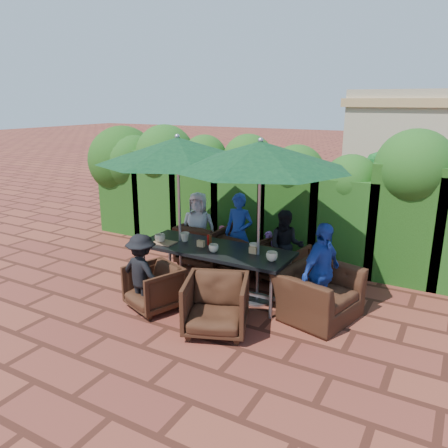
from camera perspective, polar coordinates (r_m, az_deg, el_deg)
The scene contains 30 objects.
ground at distance 6.92m, azimuth -1.80°, elevation -9.42°, with size 80.00×80.00×0.00m, color brown.
dining_table at distance 6.80m, azimuth -1.30°, elevation -3.70°, with size 2.45×0.90×0.75m.
umbrella_left at distance 6.86m, azimuth -6.07°, elevation 9.58°, with size 2.51×2.51×2.46m.
umbrella_right at distance 6.17m, azimuth 4.77°, elevation 8.92°, with size 2.56×2.56×2.46m.
chair_far_left at distance 8.08m, azimuth -2.53°, elevation -2.32°, with size 0.84×0.79×0.87m, color black.
chair_far_mid at distance 7.71m, azimuth 2.85°, elevation -3.64°, with size 0.74×0.70×0.76m, color black.
chair_far_right at distance 7.44m, azimuth 7.75°, elevation -4.73°, with size 0.69×0.65×0.71m, color black.
chair_near_left at distance 6.49m, azimuth -9.15°, elevation -7.92°, with size 0.70×0.65×0.72m, color black.
chair_near_right at distance 5.78m, azimuth -1.05°, elevation -10.22°, with size 0.80×0.75×0.82m, color black.
chair_end_right at distance 6.26m, azimuth 12.23°, elevation -7.91°, with size 1.07×0.70×0.94m, color black.
adult_far_left at distance 8.06m, azimuth -3.37°, elevation -0.56°, with size 0.67×0.40×1.35m, color silver.
adult_far_mid at distance 7.64m, azimuth 1.95°, elevation -1.23°, with size 0.51×0.42×1.42m, color #1E3FA4.
adult_far_right at distance 7.32m, azimuth 8.07°, elevation -2.94°, with size 0.59×0.36×1.23m, color black.
adult_near_left at distance 6.39m, azimuth -10.66°, elevation -6.28°, with size 0.73×0.34×1.15m, color black.
adult_end_right at distance 6.11m, azimuth 12.56°, elevation -6.21°, with size 0.82×0.41×1.40m, color #1E3FA4.
child_left at distance 7.96m, azimuth -0.25°, elevation -2.94°, with size 0.28×0.23×0.77m, color #CF4971.
child_right at distance 7.67m, azimuth 5.73°, elevation -3.77°, with size 0.28×0.23×0.77m, color purple.
pedestrian_a at distance 9.89m, azimuth 19.03°, elevation 3.40°, with size 1.80×0.64×1.93m, color green.
pedestrian_b at distance 10.04m, azimuth 24.94°, elevation 2.45°, with size 0.85×0.52×1.76m, color #CF4971.
cup_a at distance 7.09m, azimuth -8.35°, elevation -1.85°, with size 0.17×0.17×0.13m, color beige.
cup_b at distance 7.10m, azimuth -5.15°, elevation -1.67°, with size 0.15×0.15×0.14m, color beige.
cup_c at distance 6.57m, azimuth -1.36°, elevation -3.17°, with size 0.15×0.15×0.12m, color beige.
cup_d at distance 6.59m, azimuth 3.91°, elevation -3.10°, with size 0.14×0.14×0.13m, color beige.
cup_e at distance 6.25m, azimuth 6.27°, elevation -4.23°, with size 0.17×0.17×0.13m, color beige.
ketchup_bottle at distance 6.88m, azimuth -2.04°, elevation -2.07°, with size 0.04×0.04×0.17m, color #B20C0A.
sauce_bottle at distance 6.84m, azimuth -1.78°, elevation -2.19°, with size 0.04×0.04×0.17m, color #4C230C.
serving_tray at distance 7.05m, azimuth -7.81°, elevation -2.41°, with size 0.35×0.25×0.02m, color #9A6D4A.
number_block_left at distance 6.82m, azimuth -3.04°, elevation -2.57°, with size 0.12×0.06×0.10m, color tan.
number_block_right at distance 6.52m, azimuth 3.82°, elevation -3.44°, with size 0.12×0.06×0.10m, color tan.
hedge_wall at distance 8.55m, azimuth 5.08°, elevation 4.92°, with size 9.10×1.60×2.53m.
Camera 1 is at (3.24, -5.35, 2.95)m, focal length 35.00 mm.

